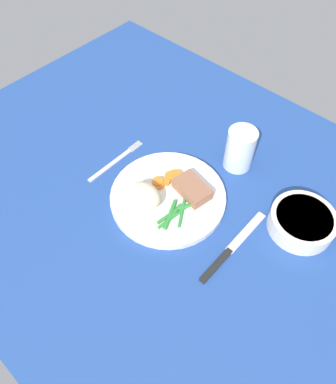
% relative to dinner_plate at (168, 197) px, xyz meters
% --- Properties ---
extents(dining_table, '(1.20, 0.90, 0.02)m').
position_rel_dinner_plate_xyz_m(dining_table, '(-0.01, 0.02, -0.02)').
color(dining_table, '#234793').
rests_on(dining_table, ground).
extents(dinner_plate, '(0.25, 0.25, 0.02)m').
position_rel_dinner_plate_xyz_m(dinner_plate, '(0.00, 0.00, 0.00)').
color(dinner_plate, white).
rests_on(dinner_plate, dining_table).
extents(meat_portion, '(0.09, 0.06, 0.02)m').
position_rel_dinner_plate_xyz_m(meat_portion, '(0.03, 0.04, 0.02)').
color(meat_portion, '#936047').
rests_on(meat_portion, dinner_plate).
extents(mashed_potatoes, '(0.07, 0.05, 0.05)m').
position_rel_dinner_plate_xyz_m(mashed_potatoes, '(-0.02, -0.05, 0.03)').
color(mashed_potatoes, beige).
rests_on(mashed_potatoes, dinner_plate).
extents(carrot_slices, '(0.04, 0.07, 0.01)m').
position_rel_dinner_plate_xyz_m(carrot_slices, '(-0.03, 0.03, 0.01)').
color(carrot_slices, orange).
rests_on(carrot_slices, dinner_plate).
extents(green_beans, '(0.05, 0.10, 0.01)m').
position_rel_dinner_plate_xyz_m(green_beans, '(0.04, -0.03, 0.01)').
color(green_beans, '#2D8C38').
rests_on(green_beans, dinner_plate).
extents(fork, '(0.01, 0.17, 0.00)m').
position_rel_dinner_plate_xyz_m(fork, '(-0.17, -0.00, -0.01)').
color(fork, silver).
rests_on(fork, dining_table).
extents(knife, '(0.02, 0.21, 0.01)m').
position_rel_dinner_plate_xyz_m(knife, '(0.18, -0.00, -0.01)').
color(knife, black).
rests_on(knife, dining_table).
extents(water_glass, '(0.07, 0.07, 0.10)m').
position_rel_dinner_plate_xyz_m(water_glass, '(0.05, 0.18, 0.04)').
color(water_glass, silver).
rests_on(water_glass, dining_table).
extents(salad_bowl, '(0.13, 0.13, 0.04)m').
position_rel_dinner_plate_xyz_m(salad_bowl, '(0.25, 0.13, 0.02)').
color(salad_bowl, silver).
rests_on(salad_bowl, dining_table).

